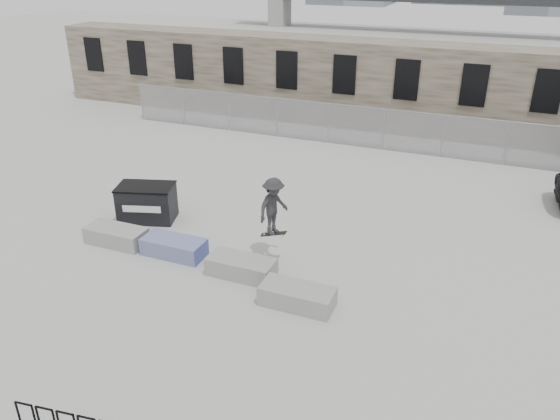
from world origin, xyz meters
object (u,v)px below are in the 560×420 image
(planter_far_left, at_px, (116,235))
(skateboarder, at_px, (273,206))
(dumpster, at_px, (147,203))
(planter_offset, at_px, (297,296))
(planter_center_left, at_px, (174,246))
(planter_center_right, at_px, (241,266))

(planter_far_left, bearing_deg, skateboarder, 9.21)
(dumpster, bearing_deg, planter_offset, -40.39)
(planter_far_left, height_order, planter_offset, same)
(dumpster, height_order, skateboarder, skateboarder)
(planter_far_left, xyz_separation_m, planter_offset, (6.70, -1.01, 0.00))
(planter_far_left, distance_m, skateboarder, 5.53)
(planter_center_left, distance_m, skateboarder, 3.56)
(planter_center_left, bearing_deg, skateboarder, 14.27)
(planter_far_left, xyz_separation_m, dumpster, (-0.08, 1.89, 0.35))
(planter_center_right, height_order, skateboarder, skateboarder)
(planter_center_left, height_order, dumpster, dumpster)
(planter_center_right, bearing_deg, planter_center_left, 173.72)
(planter_far_left, relative_size, planter_center_right, 1.00)
(skateboarder, bearing_deg, planter_far_left, 117.85)
(planter_center_left, relative_size, planter_offset, 1.00)
(planter_center_right, distance_m, dumpster, 5.17)
(planter_center_left, xyz_separation_m, skateboarder, (3.08, 0.78, 1.60))
(planter_far_left, height_order, planter_center_left, same)
(skateboarder, bearing_deg, planter_offset, -122.96)
(planter_far_left, height_order, skateboarder, skateboarder)
(planter_center_left, distance_m, dumpster, 2.90)
(planter_center_left, xyz_separation_m, planter_center_right, (2.49, -0.27, 0.00))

